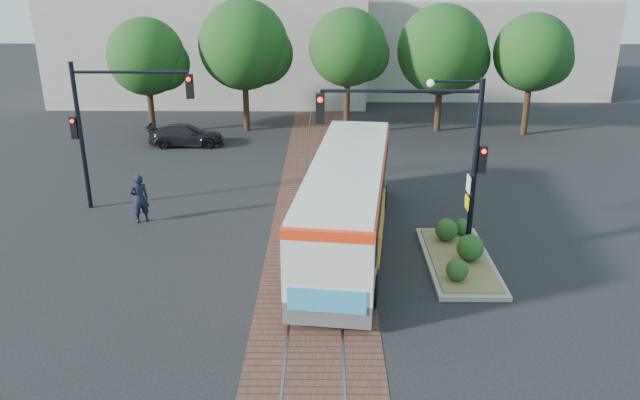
% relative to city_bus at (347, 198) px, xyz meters
% --- Properties ---
extents(ground, '(120.00, 120.00, 0.00)m').
position_rel_city_bus_xyz_m(ground, '(-1.05, -0.54, -1.76)').
color(ground, black).
rests_on(ground, ground).
extents(trackbed, '(3.60, 40.00, 0.02)m').
position_rel_city_bus_xyz_m(trackbed, '(-1.05, 3.46, -1.75)').
color(trackbed, brown).
rests_on(trackbed, ground).
extents(tree_row, '(26.40, 5.60, 7.67)m').
position_rel_city_bus_xyz_m(tree_row, '(0.16, 15.88, 3.09)').
color(tree_row, '#382314').
rests_on(tree_row, ground).
extents(warehouses, '(40.00, 13.00, 8.00)m').
position_rel_city_bus_xyz_m(warehouses, '(-1.58, 28.21, 2.05)').
color(warehouses, '#ADA899').
rests_on(warehouses, ground).
extents(city_bus, '(3.94, 12.01, 3.16)m').
position_rel_city_bus_xyz_m(city_bus, '(0.00, 0.00, 0.00)').
color(city_bus, '#4B4B4E').
rests_on(city_bus, ground).
extents(traffic_island, '(2.20, 5.20, 1.13)m').
position_rel_city_bus_xyz_m(traffic_island, '(3.77, -1.44, -1.43)').
color(traffic_island, gray).
rests_on(traffic_island, ground).
extents(signal_pole_main, '(5.49, 0.46, 6.00)m').
position_rel_city_bus_xyz_m(signal_pole_main, '(2.81, -1.35, 2.40)').
color(signal_pole_main, black).
rests_on(signal_pole_main, ground).
extents(signal_pole_left, '(4.99, 0.34, 6.00)m').
position_rel_city_bus_xyz_m(signal_pole_left, '(-9.42, 3.46, 2.10)').
color(signal_pole_left, black).
rests_on(signal_pole_left, ground).
extents(officer, '(0.85, 0.77, 1.94)m').
position_rel_city_bus_xyz_m(officer, '(-7.99, 1.95, -0.79)').
color(officer, black).
rests_on(officer, ground).
extents(parked_car, '(4.20, 1.85, 1.20)m').
position_rel_city_bus_xyz_m(parked_car, '(-8.51, 12.89, -1.16)').
color(parked_car, black).
rests_on(parked_car, ground).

